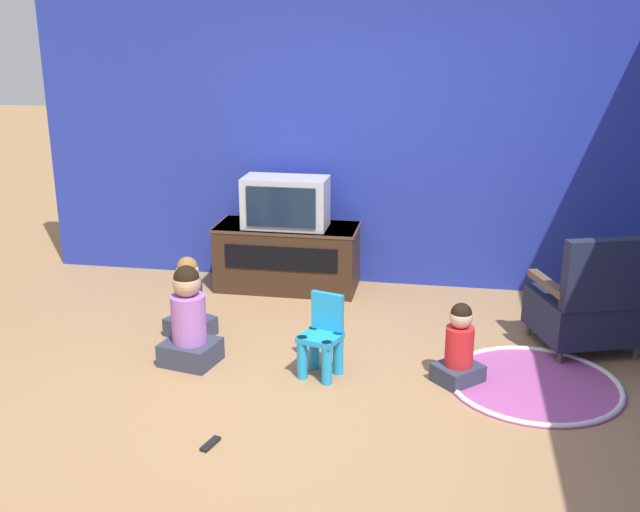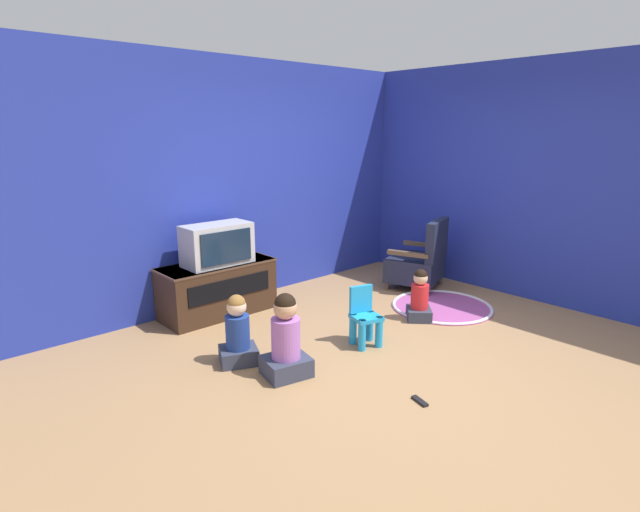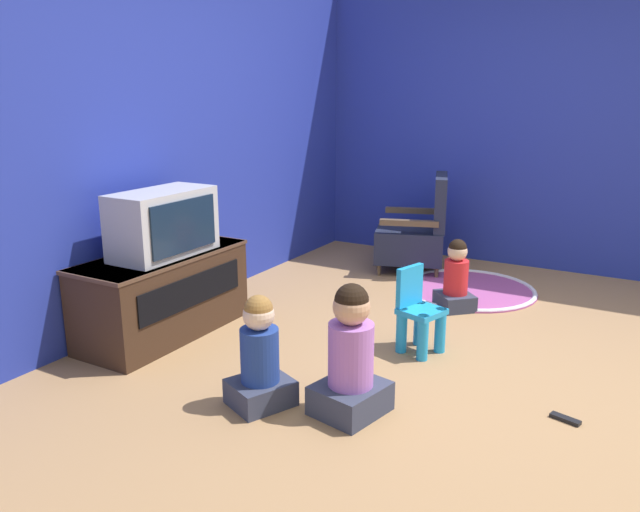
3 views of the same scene
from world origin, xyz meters
TOP-DOWN VIEW (x-y plane):
  - ground_plane at (0.00, 0.00)m, footprint 30.00×30.00m
  - wall_back at (-0.33, 2.21)m, footprint 5.34×0.12m
  - wall_right at (2.28, -0.36)m, footprint 0.12×5.27m
  - tv_cabinet at (-0.73, 1.88)m, footprint 1.22×0.53m
  - television at (-0.73, 1.83)m, footprint 0.71×0.36m
  - black_armchair at (1.62, 0.99)m, footprint 0.81×0.78m
  - yellow_kid_chair at (-0.15, 0.28)m, footprint 0.31×0.30m
  - play_mat at (1.22, 0.37)m, footprint 1.11×1.11m
  - child_watching_left at (0.74, 0.32)m, footprint 0.37×0.37m
  - child_watching_center at (-1.06, 0.29)m, footprint 0.41×0.38m
  - child_watching_right at (-1.22, 0.74)m, footprint 0.39×0.37m
  - remote_control at (-0.60, -0.69)m, footprint 0.08×0.16m

SIDE VIEW (x-z plane):
  - ground_plane at x=0.00m, z-range 0.00..0.00m
  - play_mat at x=1.22m, z-range -0.01..0.03m
  - remote_control at x=-0.60m, z-range 0.00..0.02m
  - yellow_kid_chair at x=-0.15m, z-range -0.04..0.50m
  - child_watching_left at x=0.74m, z-range -0.04..0.51m
  - child_watching_right at x=-1.22m, z-range -0.04..0.57m
  - tv_cabinet at x=-0.73m, z-range 0.01..0.57m
  - child_watching_center at x=-1.06m, z-range -0.05..0.65m
  - black_armchair at x=1.62m, z-range -0.11..0.77m
  - television at x=-0.73m, z-range 0.56..0.99m
  - wall_back at x=-0.33m, z-range 0.00..2.70m
  - wall_right at x=2.28m, z-range 0.00..2.70m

